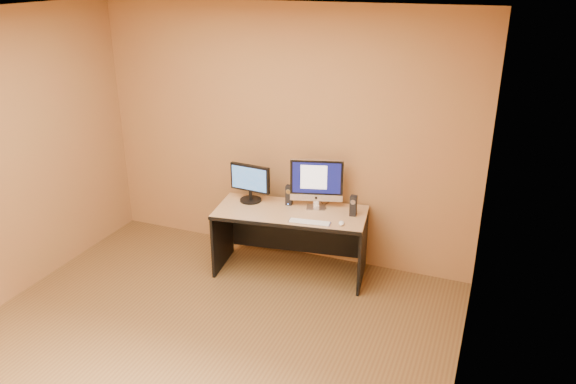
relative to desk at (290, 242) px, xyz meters
name	(u,v)px	position (x,y,z in m)	size (l,w,h in m)	color
floor	(189,358)	(-0.26, -1.56, -0.34)	(4.00, 4.00, 0.00)	brown
walls	(177,209)	(-0.26, -1.56, 0.96)	(4.00, 4.00, 2.60)	olive
ceiling	(161,18)	(-0.26, -1.56, 2.26)	(4.00, 4.00, 0.00)	white
desk	(290,242)	(0.00, 0.00, 0.00)	(1.47, 0.64, 0.68)	tan
imac	(316,184)	(0.20, 0.17, 0.59)	(0.52, 0.19, 0.50)	silver
second_monitor	(250,183)	(-0.47, 0.09, 0.53)	(0.44, 0.22, 0.39)	black
speaker_left	(289,195)	(-0.07, 0.15, 0.44)	(0.06, 0.07, 0.20)	black
speaker_right	(353,206)	(0.59, 0.13, 0.44)	(0.06, 0.07, 0.20)	black
keyboard	(309,222)	(0.26, -0.19, 0.35)	(0.39, 0.11, 0.02)	silver
mouse	(342,223)	(0.55, -0.11, 0.36)	(0.05, 0.09, 0.03)	white
cable_a	(323,205)	(0.25, 0.26, 0.34)	(0.01, 0.01, 0.20)	black
cable_b	(326,204)	(0.27, 0.28, 0.34)	(0.01, 0.01, 0.17)	black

